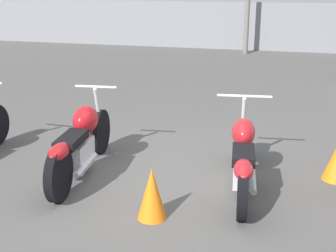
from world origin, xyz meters
TOP-DOWN VIEW (x-y plane):
  - ground_plane at (0.00, 0.00)m, footprint 60.00×60.00m
  - fence_back at (0.00, 11.01)m, footprint 40.00×0.04m
  - motorcycle_slot_1 at (-1.04, -0.11)m, footprint 0.56×2.12m
  - motorcycle_slot_2 at (0.92, 0.03)m, footprint 0.68×2.14m
  - traffic_cone_near at (0.12, -0.93)m, footprint 0.30×0.30m

SIDE VIEW (x-z plane):
  - ground_plane at x=0.00m, z-range 0.00..0.00m
  - traffic_cone_near at x=0.12m, z-range 0.00..0.54m
  - motorcycle_slot_2 at x=0.92m, z-range -0.07..0.87m
  - motorcycle_slot_1 at x=-1.04m, z-range -0.06..0.92m
  - fence_back at x=0.00m, z-range 0.00..1.58m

